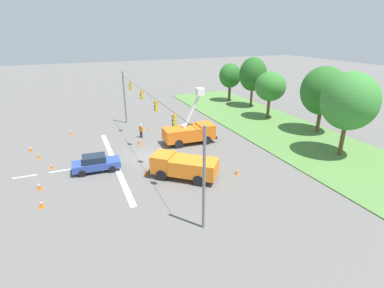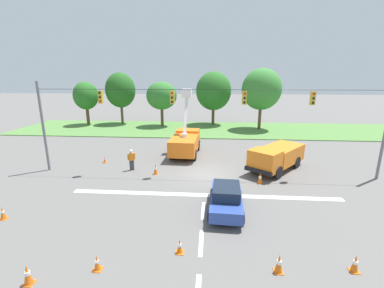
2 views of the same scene
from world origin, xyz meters
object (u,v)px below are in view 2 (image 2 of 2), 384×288
Objects in this scene: traffic_cone_near_bucket at (3,213)px; traffic_cone_far_left at (355,264)px; utility_truck_support_near at (276,156)px; traffic_cone_lane_edge_b at (180,246)px; tree_far_west at (86,96)px; tree_centre at (162,96)px; road_worker at (131,159)px; tree_east at (214,91)px; tree_west at (120,90)px; tree_far_east at (262,89)px; sedan_blue at (226,198)px; utility_truck_bucket_lift at (185,141)px; traffic_cone_mid_right at (156,169)px; traffic_cone_foreground_left at (28,275)px; traffic_cone_far_right at (260,178)px; traffic_cone_mid_left at (105,160)px; traffic_cone_lane_edge_a at (97,263)px; traffic_cone_foreground_right at (277,150)px; traffic_cone_centre_line at (279,263)px.

traffic_cone_far_left is at bearing -8.86° from traffic_cone_near_bucket.
utility_truck_support_near is 12.88m from traffic_cone_lane_edge_b.
utility_truck_support_near is at bearing -36.82° from tree_far_west.
road_worker is (1.10, -19.45, -3.73)m from tree_centre.
traffic_cone_lane_edge_b is at bearing -62.58° from road_worker.
tree_east reaches higher than traffic_cone_lane_edge_b.
tree_west is 0.94× the size of tree_far_east.
sedan_blue is at bearing 137.03° from traffic_cone_far_left.
tree_far_west is at bearing 128.53° from sedan_blue.
utility_truck_bucket_lift is (17.13, -14.88, -3.28)m from tree_far_west.
tree_centre is at bearing 99.13° from traffic_cone_mid_right.
traffic_cone_foreground_left is at bearing -88.39° from tree_centre.
utility_truck_support_near is 17.87m from traffic_cone_foreground_left.
traffic_cone_foreground_left is 14.47m from traffic_cone_far_right.
traffic_cone_lane_edge_b is (9.90, -2.04, -0.03)m from traffic_cone_near_bucket.
tree_east is 22.61m from traffic_cone_mid_left.
tree_far_west is at bearing 121.68° from traffic_cone_lane_edge_b.
traffic_cone_far_right is at bearing 104.07° from traffic_cone_far_left.
traffic_cone_lane_edge_b is at bearing -119.59° from sedan_blue.
traffic_cone_mid_right is (10.15, -21.77, -5.06)m from tree_west.
traffic_cone_far_right is at bearing -15.81° from traffic_cone_mid_left.
tree_west is 28.59m from utility_truck_support_near.
traffic_cone_lane_edge_b is at bearing -66.97° from tree_west.
utility_truck_support_near is at bearing 51.15° from traffic_cone_lane_edge_a.
tree_far_west is 11.22× the size of traffic_cone_mid_left.
traffic_cone_foreground_right is (-0.39, -12.26, -5.47)m from tree_far_east.
road_worker is 2.17× the size of traffic_cone_mid_right.
utility_truck_bucket_lift is 14.91m from traffic_cone_lane_edge_b.
road_worker is 2.65× the size of traffic_cone_lane_edge_b.
sedan_blue is 6.29× the size of traffic_cone_foreground_right.
traffic_cone_lane_edge_a is at bearing -68.64° from traffic_cone_mid_left.
traffic_cone_centre_line reaches higher than traffic_cone_far_left.
traffic_cone_lane_edge_a is at bearing -136.08° from sedan_blue.
tree_centre is 10.30× the size of traffic_cone_lane_edge_a.
road_worker is 11.49m from traffic_cone_lane_edge_a.
utility_truck_support_near is 7.54× the size of traffic_cone_centre_line.
traffic_cone_mid_left is at bearing -116.52° from tree_east.
traffic_cone_near_bucket is 0.99× the size of traffic_cone_far_left.
traffic_cone_mid_left is at bearing 143.22° from sedan_blue.
traffic_cone_lane_edge_b is (3.16, 1.27, 0.00)m from traffic_cone_lane_edge_a.
utility_truck_bucket_lift is at bearing 118.15° from traffic_cone_far_left.
traffic_cone_mid_left is (-2.83, 13.88, -0.12)m from traffic_cone_foreground_left.
traffic_cone_foreground_left reaches higher than traffic_cone_mid_right.
utility_truck_bucket_lift is at bearing 107.39° from sedan_blue.
sedan_blue reaches higher than traffic_cone_far_left.
traffic_cone_lane_edge_b is (-7.94, -15.72, -0.02)m from traffic_cone_foreground_right.
tree_west is at bearing -178.49° from tree_east.
tree_west reaches higher than sedan_blue.
sedan_blue is 5.40× the size of traffic_cone_far_right.
traffic_cone_far_left is (7.05, -0.60, 0.04)m from traffic_cone_lane_edge_b.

